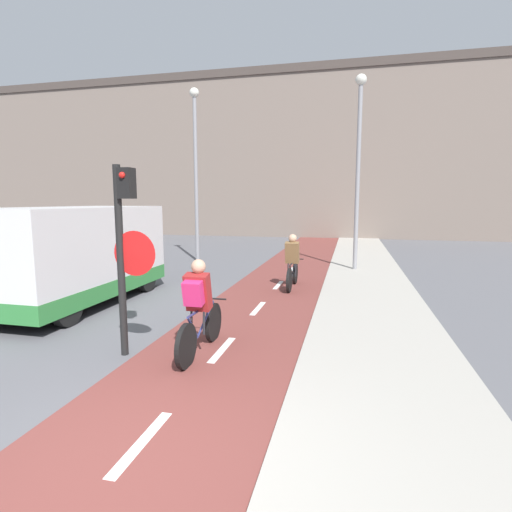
{
  "coord_description": "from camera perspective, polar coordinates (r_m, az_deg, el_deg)",
  "views": [
    {
      "loc": [
        1.91,
        -2.73,
        2.34
      ],
      "look_at": [
        0.0,
        5.31,
        1.2
      ],
      "focal_mm": 28.0,
      "sensor_mm": 36.0,
      "label": 1
    }
  ],
  "objects": [
    {
      "name": "cyclist_far",
      "position": [
        10.72,
        5.21,
        -1.17
      ],
      "size": [
        0.46,
        1.77,
        1.47
      ],
      "color": "black",
      "rests_on": "ground_plane"
    },
    {
      "name": "van",
      "position": [
        9.91,
        -24.32,
        -0.09
      ],
      "size": [
        2.03,
        4.64,
        2.21
      ],
      "color": "silver",
      "rests_on": "ground_plane"
    },
    {
      "name": "bike_lane",
      "position": [
        4.07,
        -19.82,
        -27.6
      ],
      "size": [
        2.44,
        60.0,
        0.02
      ],
      "color": "brown",
      "rests_on": "ground_plane"
    },
    {
      "name": "street_lamp_sidewalk",
      "position": [
        13.87,
        14.45,
        14.16
      ],
      "size": [
        0.36,
        0.36,
        6.35
      ],
      "color": "gray",
      "rests_on": "ground_plane"
    },
    {
      "name": "street_lamp_far",
      "position": [
        15.79,
        -8.63,
        13.84
      ],
      "size": [
        0.36,
        0.36,
        6.52
      ],
      "color": "gray",
      "rests_on": "ground_plane"
    },
    {
      "name": "building_row_background",
      "position": [
        28.3,
        9.69,
        13.86
      ],
      "size": [
        60.0,
        5.2,
        10.67
      ],
      "color": "slate",
      "rests_on": "ground_plane"
    },
    {
      "name": "traffic_light_pole",
      "position": [
        6.19,
        -18.22,
        2.32
      ],
      "size": [
        0.67,
        0.25,
        2.87
      ],
      "color": "black",
      "rests_on": "ground_plane"
    },
    {
      "name": "cyclist_near",
      "position": [
        6.14,
        -8.16,
        -7.64
      ],
      "size": [
        0.46,
        1.79,
        1.48
      ],
      "color": "black",
      "rests_on": "ground_plane"
    },
    {
      "name": "ground_plane",
      "position": [
        4.07,
        -19.85,
        -27.75
      ],
      "size": [
        120.0,
        120.0,
        0.0
      ],
      "primitive_type": "plane",
      "color": "#5B5B60"
    }
  ]
}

